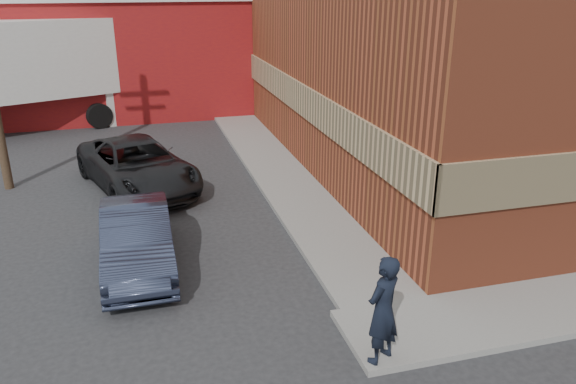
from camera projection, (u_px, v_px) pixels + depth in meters
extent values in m
plane|color=#28282B|center=(355.00, 312.00, 10.54)|extent=(90.00, 90.00, 0.00)
cube|color=#9F4329|center=(495.00, 22.00, 19.16)|extent=(14.00, 18.00, 9.00)
cube|color=tan|center=(297.00, 96.00, 18.20)|extent=(0.08, 18.16, 1.00)
cube|color=gray|center=(272.00, 164.00, 18.78)|extent=(1.80, 18.00, 0.12)
cube|color=maroon|center=(78.00, 56.00, 26.20)|extent=(16.00, 8.00, 5.00)
imported|color=black|center=(383.00, 310.00, 8.72)|extent=(0.80, 0.72, 1.84)
imported|color=#2D344C|center=(137.00, 239.00, 11.97)|extent=(1.46, 4.08, 1.34)
imported|color=black|center=(137.00, 165.00, 16.52)|extent=(3.92, 5.70, 1.45)
cube|color=silver|center=(18.00, 59.00, 21.98)|extent=(7.41, 5.10, 2.98)
cube|color=#1E7133|center=(30.00, 75.00, 21.10)|extent=(6.18, 2.49, 0.92)
cube|color=silver|center=(132.00, 89.00, 25.09)|extent=(2.85, 3.11, 2.52)
cylinder|color=black|center=(100.00, 116.00, 23.40)|extent=(1.09, 0.70, 1.03)
cylinder|color=black|center=(82.00, 107.00, 25.11)|extent=(1.09, 0.70, 1.03)
cylinder|color=black|center=(144.00, 110.00, 24.50)|extent=(1.09, 0.70, 1.03)
cylinder|color=black|center=(123.00, 101.00, 26.21)|extent=(1.09, 0.70, 1.03)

